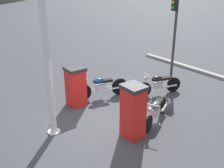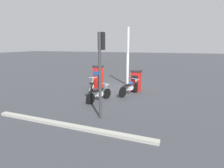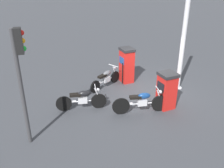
# 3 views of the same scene
# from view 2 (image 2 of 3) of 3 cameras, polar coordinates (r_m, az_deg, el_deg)

# --- Properties ---
(ground_plane) EXTENTS (120.00, 120.00, 0.00)m
(ground_plane) POSITION_cam_2_polar(r_m,az_deg,el_deg) (13.33, 1.62, -1.55)
(ground_plane) COLOR #383A3F
(fuel_pump_near) EXTENTS (0.68, 0.73, 1.70)m
(fuel_pump_near) POSITION_cam_2_polar(r_m,az_deg,el_deg) (13.49, -4.36, 2.34)
(fuel_pump_near) COLOR red
(fuel_pump_near) RESTS_ON ground
(fuel_pump_far) EXTENTS (0.73, 0.72, 1.50)m
(fuel_pump_far) POSITION_cam_2_polar(r_m,az_deg,el_deg) (12.68, 7.62, 1.14)
(fuel_pump_far) COLOR red
(fuel_pump_far) RESTS_ON ground
(motorcycle_near_pump) EXTENTS (1.88, 0.84, 0.92)m
(motorcycle_near_pump) POSITION_cam_2_polar(r_m,az_deg,el_deg) (12.52, -6.27, -0.44)
(motorcycle_near_pump) COLOR black
(motorcycle_near_pump) RESTS_ON ground
(motorcycle_far_pump) EXTENTS (2.08, 0.96, 0.98)m
(motorcycle_far_pump) POSITION_cam_2_polar(r_m,az_deg,el_deg) (11.75, 5.75, -1.17)
(motorcycle_far_pump) COLOR black
(motorcycle_far_pump) RESTS_ON ground
(motorcycle_extra) EXTENTS (1.88, 0.89, 0.95)m
(motorcycle_extra) POSITION_cam_2_polar(r_m,az_deg,el_deg) (10.43, -3.97, -2.99)
(motorcycle_extra) COLOR black
(motorcycle_extra) RESTS_ON ground
(roadside_traffic_light) EXTENTS (0.40, 0.28, 3.71)m
(roadside_traffic_light) POSITION_cam_2_polar(r_m,az_deg,el_deg) (7.62, -3.57, 7.26)
(roadside_traffic_light) COLOR #38383A
(roadside_traffic_light) RESTS_ON ground
(canopy_support_pole) EXTENTS (0.40, 0.40, 4.51)m
(canopy_support_pole) POSITION_cam_2_polar(r_m,az_deg,el_deg) (14.31, 5.01, 8.22)
(canopy_support_pole) COLOR silver
(canopy_support_pole) RESTS_ON ground
(road_edge_kerb) EXTENTS (0.54, 7.14, 0.12)m
(road_edge_kerb) POSITION_cam_2_polar(r_m,az_deg,el_deg) (7.57, -13.74, -12.64)
(road_edge_kerb) COLOR #9E9E93
(road_edge_kerb) RESTS_ON ground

